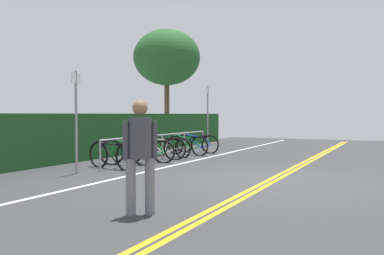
% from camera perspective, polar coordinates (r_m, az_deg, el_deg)
% --- Properties ---
extents(ground_plane, '(30.79, 13.47, 0.05)m').
position_cam_1_polar(ground_plane, '(9.18, 10.90, -7.26)').
color(ground_plane, '#353538').
extents(centre_line_yellow_inner, '(27.71, 0.10, 0.00)m').
position_cam_1_polar(centre_line_yellow_inner, '(9.16, 11.39, -7.12)').
color(centre_line_yellow_inner, gold).
rests_on(centre_line_yellow_inner, ground_plane).
extents(centre_line_yellow_outer, '(27.71, 0.10, 0.00)m').
position_cam_1_polar(centre_line_yellow_outer, '(9.20, 10.42, -7.07)').
color(centre_line_yellow_outer, gold).
rests_on(centre_line_yellow_outer, ground_plane).
extents(bike_lane_stripe_white, '(27.71, 0.12, 0.00)m').
position_cam_1_polar(bike_lane_stripe_white, '(10.45, -6.10, -5.98)').
color(bike_lane_stripe_white, white).
rests_on(bike_lane_stripe_white, ground_plane).
extents(bike_rack, '(6.13, 0.05, 0.79)m').
position_cam_1_polar(bike_rack, '(13.10, -4.11, -1.77)').
color(bike_rack, '#9EA0A5').
rests_on(bike_rack, ground_plane).
extents(bicycle_0, '(0.50, 1.74, 0.75)m').
position_cam_1_polar(bicycle_0, '(11.03, -10.90, -3.76)').
color(bicycle_0, black).
rests_on(bicycle_0, ground_plane).
extents(bicycle_1, '(0.59, 1.65, 0.77)m').
position_cam_1_polar(bicycle_1, '(11.76, -8.76, -3.36)').
color(bicycle_1, black).
rests_on(bicycle_1, ground_plane).
extents(bicycle_2, '(0.55, 1.61, 0.72)m').
position_cam_1_polar(bicycle_2, '(12.31, -6.04, -3.24)').
color(bicycle_2, black).
rests_on(bicycle_2, ground_plane).
extents(bicycle_3, '(0.59, 1.67, 0.74)m').
position_cam_1_polar(bicycle_3, '(13.09, -4.46, -2.87)').
color(bicycle_3, black).
rests_on(bicycle_3, ground_plane).
extents(bicycle_4, '(0.49, 1.65, 0.69)m').
position_cam_1_polar(bicycle_4, '(13.91, -2.87, -2.70)').
color(bicycle_4, black).
rests_on(bicycle_4, ground_plane).
extents(bicycle_5, '(0.46, 1.73, 0.72)m').
position_cam_1_polar(bicycle_5, '(14.54, -0.64, -2.43)').
color(bicycle_5, black).
rests_on(bicycle_5, ground_plane).
extents(bicycle_6, '(0.46, 1.79, 0.71)m').
position_cam_1_polar(bicycle_6, '(15.36, 0.68, -2.22)').
color(bicycle_6, black).
rests_on(bicycle_6, ground_plane).
extents(pedestrian, '(0.35, 0.39, 1.62)m').
position_cam_1_polar(pedestrian, '(5.89, -7.09, -2.99)').
color(pedestrian, slate).
rests_on(pedestrian, ground_plane).
extents(sign_post_near, '(0.36, 0.09, 2.45)m').
position_cam_1_polar(sign_post_near, '(10.26, -15.55, 2.00)').
color(sign_post_near, gray).
rests_on(sign_post_near, ground_plane).
extents(sign_post_far, '(0.36, 0.09, 2.54)m').
position_cam_1_polar(sign_post_far, '(16.88, 2.16, 2.15)').
color(sign_post_far, gray).
rests_on(sign_post_far, ground_plane).
extents(hedge_backdrop, '(15.08, 0.85, 1.44)m').
position_cam_1_polar(hedge_backdrop, '(15.58, -8.56, -0.76)').
color(hedge_backdrop, '#1C4C21').
rests_on(hedge_backdrop, ground_plane).
extents(tree_mid, '(3.43, 3.43, 5.78)m').
position_cam_1_polar(tree_mid, '(21.77, -3.47, 9.51)').
color(tree_mid, brown).
rests_on(tree_mid, ground_plane).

